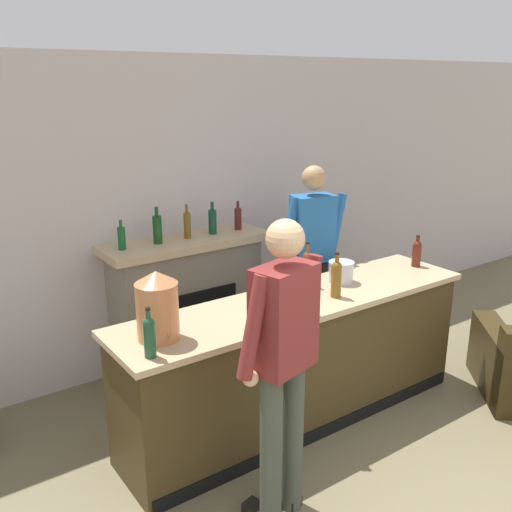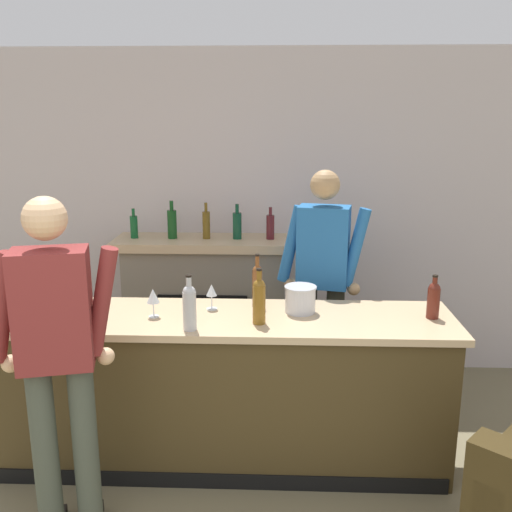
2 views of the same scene
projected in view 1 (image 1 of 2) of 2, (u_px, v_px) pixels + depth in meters
The scene contains 14 objects.
wall_back_panel at pixel (181, 214), 5.16m from camera, with size 12.00×0.07×2.75m.
bar_counter at pixel (299, 360), 4.32m from camera, with size 2.89×0.68×1.00m.
fireplace_stone at pixel (188, 302), 5.12m from camera, with size 1.48×0.52×1.53m.
person_customer at pixel (283, 362), 3.17m from camera, with size 0.65×0.37×1.85m.
person_bartender at pixel (312, 258), 5.04m from camera, with size 0.65×0.36×1.84m.
copper_dispenser at pixel (157, 305), 3.46m from camera, with size 0.27×0.30×0.44m.
ice_bucket_steel at pixel (341, 272), 4.49m from camera, with size 0.20×0.20×0.17m.
wine_bottle_chardonnay_pale at pixel (307, 267), 4.39m from camera, with size 0.07×0.07×0.35m.
wine_bottle_port_short at pixel (417, 252), 4.86m from camera, with size 0.08×0.08×0.27m.
wine_bottle_rose_blush at pixel (336, 277), 4.16m from camera, with size 0.08×0.08×0.34m.
wine_bottle_merlot_tall at pixel (305, 294), 3.85m from camera, with size 0.08×0.08×0.33m.
wine_bottle_riesling_slim at pixel (149, 335), 3.25m from camera, with size 0.07×0.07×0.31m.
wine_glass_front_left at pixel (257, 295), 3.87m from camera, with size 0.08×0.08×0.18m.
wine_glass_front_right at pixel (282, 281), 4.19m from camera, with size 0.07×0.07×0.17m.
Camera 1 is at (-2.36, -0.74, 2.53)m, focal length 40.00 mm.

